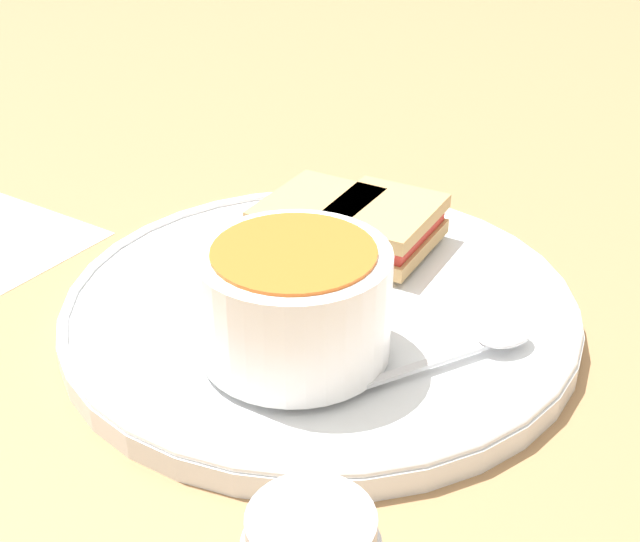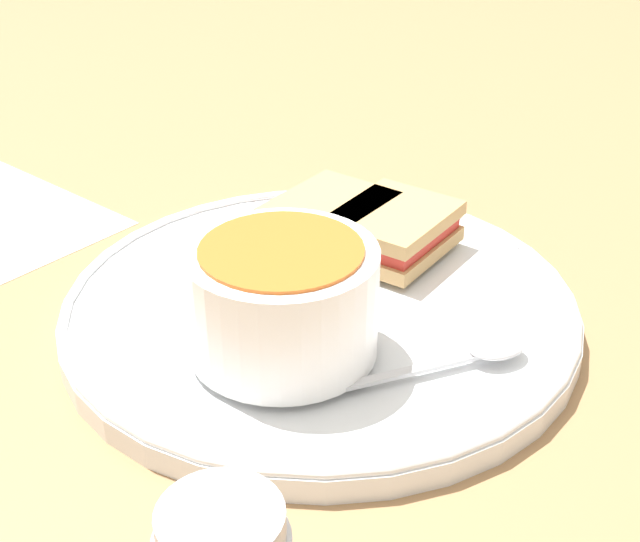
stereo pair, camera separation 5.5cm
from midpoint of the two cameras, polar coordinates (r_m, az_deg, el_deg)
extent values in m
plane|color=#9E754C|center=(0.57, 2.77, -3.32)|extent=(2.40, 2.40, 0.00)
cylinder|color=white|center=(0.57, 2.79, -2.68)|extent=(0.32, 0.32, 0.02)
torus|color=white|center=(0.56, 2.81, -1.91)|extent=(0.32, 0.32, 0.01)
cylinder|color=white|center=(0.51, 0.74, -4.78)|extent=(0.06, 0.06, 0.01)
cylinder|color=white|center=(0.49, 0.77, -2.05)|extent=(0.11, 0.11, 0.06)
cylinder|color=orange|center=(0.48, 0.79, 1.07)|extent=(0.09, 0.09, 0.01)
cube|color=silver|center=(0.50, 8.93, -6.47)|extent=(0.04, 0.08, 0.00)
ellipsoid|color=silver|center=(0.52, 14.25, -4.81)|extent=(0.04, 0.04, 0.01)
cube|color=tan|center=(0.61, 7.24, 1.75)|extent=(0.08, 0.09, 0.01)
cube|color=#B72D23|center=(0.61, 7.30, 2.56)|extent=(0.07, 0.08, 0.01)
cube|color=tan|center=(0.60, 7.35, 3.38)|extent=(0.08, 0.09, 0.01)
cube|color=tan|center=(0.62, 3.15, 2.44)|extent=(0.08, 0.09, 0.01)
cube|color=#B72D23|center=(0.62, 3.18, 3.24)|extent=(0.07, 0.08, 0.01)
cube|color=tan|center=(0.61, 3.20, 4.06)|extent=(0.08, 0.09, 0.01)
cylinder|color=#B7B7BC|center=(0.31, -1.14, -16.21)|extent=(0.04, 0.04, 0.01)
camera|label=1|loc=(0.03, -87.14, 1.65)|focal=50.00mm
camera|label=2|loc=(0.03, 92.86, -1.65)|focal=50.00mm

